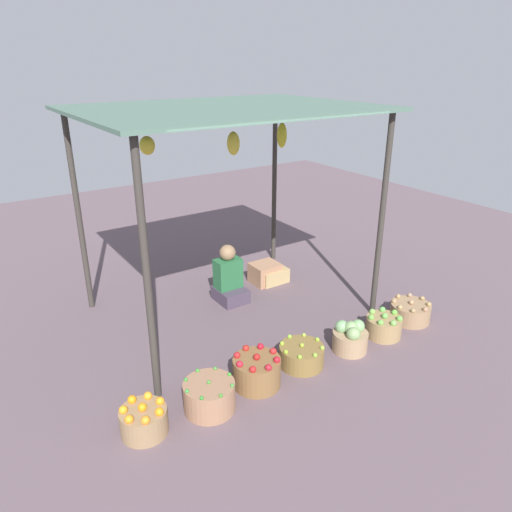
{
  "coord_description": "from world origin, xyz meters",
  "views": [
    {
      "loc": [
        -2.79,
        -4.74,
        3.02
      ],
      "look_at": [
        0.0,
        -0.6,
        0.95
      ],
      "focal_mm": 33.82,
      "sensor_mm": 36.0,
      "label": 1
    }
  ],
  "objects_px": {
    "basket_red_apples": "(257,371)",
    "basket_cabbages": "(350,338)",
    "basket_potatoes": "(410,312)",
    "wooden_crate_stacked_rear": "(273,276)",
    "basket_green_chilies": "(209,396)",
    "vendor_person": "(229,280)",
    "basket_green_apples": "(384,326)",
    "basket_limes": "(302,355)",
    "wooden_crate_near_vendor": "(265,273)",
    "basket_oranges": "(144,420)"
  },
  "relations": [
    {
      "from": "vendor_person",
      "to": "wooden_crate_stacked_rear",
      "type": "relative_size",
      "value": 1.87
    },
    {
      "from": "basket_oranges",
      "to": "basket_potatoes",
      "type": "distance_m",
      "value": 3.46
    },
    {
      "from": "basket_green_apples",
      "to": "wooden_crate_near_vendor",
      "type": "bearing_deg",
      "value": 99.26
    },
    {
      "from": "basket_oranges",
      "to": "basket_potatoes",
      "type": "xyz_separation_m",
      "value": [
        3.46,
        0.0,
        -0.01
      ]
    },
    {
      "from": "basket_green_apples",
      "to": "wooden_crate_stacked_rear",
      "type": "bearing_deg",
      "value": 96.98
    },
    {
      "from": "basket_oranges",
      "to": "wooden_crate_near_vendor",
      "type": "xyz_separation_m",
      "value": [
        2.59,
        1.89,
        0.01
      ]
    },
    {
      "from": "basket_green_apples",
      "to": "wooden_crate_stacked_rear",
      "type": "relative_size",
      "value": 0.99
    },
    {
      "from": "basket_green_chilies",
      "to": "basket_red_apples",
      "type": "xyz_separation_m",
      "value": [
        0.56,
        0.06,
        0.01
      ]
    },
    {
      "from": "basket_potatoes",
      "to": "basket_green_apples",
      "type": "bearing_deg",
      "value": -173.02
    },
    {
      "from": "basket_oranges",
      "to": "wooden_crate_stacked_rear",
      "type": "height_order",
      "value": "basket_oranges"
    },
    {
      "from": "basket_potatoes",
      "to": "basket_red_apples",
      "type": "bearing_deg",
      "value": 179.91
    },
    {
      "from": "basket_cabbages",
      "to": "basket_limes",
      "type": "bearing_deg",
      "value": 172.24
    },
    {
      "from": "vendor_person",
      "to": "basket_green_chilies",
      "type": "relative_size",
      "value": 1.63
    },
    {
      "from": "basket_limes",
      "to": "basket_green_chilies",
      "type": "bearing_deg",
      "value": -176.52
    },
    {
      "from": "basket_red_apples",
      "to": "basket_cabbages",
      "type": "bearing_deg",
      "value": -3.42
    },
    {
      "from": "vendor_person",
      "to": "basket_red_apples",
      "type": "height_order",
      "value": "vendor_person"
    },
    {
      "from": "basket_green_chilies",
      "to": "basket_limes",
      "type": "xyz_separation_m",
      "value": [
        1.14,
        0.07,
        -0.03
      ]
    },
    {
      "from": "wooden_crate_near_vendor",
      "to": "wooden_crate_stacked_rear",
      "type": "bearing_deg",
      "value": -38.63
    },
    {
      "from": "vendor_person",
      "to": "basket_green_apples",
      "type": "xyz_separation_m",
      "value": [
        1.03,
        -1.77,
        -0.17
      ]
    },
    {
      "from": "wooden_crate_near_vendor",
      "to": "vendor_person",
      "type": "bearing_deg",
      "value": -165.76
    },
    {
      "from": "basket_cabbages",
      "to": "wooden_crate_stacked_rear",
      "type": "height_order",
      "value": "basket_cabbages"
    },
    {
      "from": "basket_cabbages",
      "to": "wooden_crate_stacked_rear",
      "type": "distance_m",
      "value": 1.91
    },
    {
      "from": "basket_cabbages",
      "to": "basket_potatoes",
      "type": "height_order",
      "value": "basket_cabbages"
    },
    {
      "from": "basket_oranges",
      "to": "wooden_crate_stacked_rear",
      "type": "distance_m",
      "value": 3.24
    },
    {
      "from": "basket_oranges",
      "to": "wooden_crate_near_vendor",
      "type": "height_order",
      "value": "basket_oranges"
    },
    {
      "from": "basket_red_apples",
      "to": "wooden_crate_near_vendor",
      "type": "distance_m",
      "value": 2.35
    },
    {
      "from": "basket_green_chilies",
      "to": "basket_red_apples",
      "type": "relative_size",
      "value": 1.0
    },
    {
      "from": "basket_limes",
      "to": "basket_oranges",
      "type": "bearing_deg",
      "value": -179.36
    },
    {
      "from": "basket_red_apples",
      "to": "basket_green_apples",
      "type": "bearing_deg",
      "value": -2.32
    },
    {
      "from": "basket_red_apples",
      "to": "basket_cabbages",
      "type": "relative_size",
      "value": 1.23
    },
    {
      "from": "basket_green_chilies",
      "to": "basket_green_apples",
      "type": "relative_size",
      "value": 1.16
    },
    {
      "from": "basket_cabbages",
      "to": "basket_green_apples",
      "type": "relative_size",
      "value": 0.95
    },
    {
      "from": "basket_oranges",
      "to": "basket_red_apples",
      "type": "xyz_separation_m",
      "value": [
        1.18,
        0.01,
        0.02
      ]
    },
    {
      "from": "basket_green_chilies",
      "to": "vendor_person",
      "type": "bearing_deg",
      "value": 54.21
    },
    {
      "from": "vendor_person",
      "to": "basket_potatoes",
      "type": "height_order",
      "value": "vendor_person"
    },
    {
      "from": "basket_red_apples",
      "to": "basket_cabbages",
      "type": "height_order",
      "value": "basket_cabbages"
    },
    {
      "from": "basket_limes",
      "to": "basket_red_apples",
      "type": "bearing_deg",
      "value": -178.74
    },
    {
      "from": "basket_red_apples",
      "to": "basket_green_apples",
      "type": "height_order",
      "value": "basket_red_apples"
    },
    {
      "from": "basket_green_chilies",
      "to": "basket_cabbages",
      "type": "relative_size",
      "value": 1.23
    },
    {
      "from": "basket_green_chilies",
      "to": "wooden_crate_near_vendor",
      "type": "height_order",
      "value": "basket_green_chilies"
    },
    {
      "from": "vendor_person",
      "to": "basket_red_apples",
      "type": "xyz_separation_m",
      "value": [
        -0.71,
        -1.7,
        -0.14
      ]
    },
    {
      "from": "basket_limes",
      "to": "basket_potatoes",
      "type": "xyz_separation_m",
      "value": [
        1.7,
        -0.02,
        0.0
      ]
    },
    {
      "from": "basket_oranges",
      "to": "wooden_crate_stacked_rear",
      "type": "xyz_separation_m",
      "value": [
        2.68,
        1.82,
        -0.03
      ]
    },
    {
      "from": "basket_red_apples",
      "to": "basket_limes",
      "type": "xyz_separation_m",
      "value": [
        0.58,
        0.01,
        -0.04
      ]
    },
    {
      "from": "wooden_crate_near_vendor",
      "to": "basket_cabbages",
      "type": "bearing_deg",
      "value": -96.4
    },
    {
      "from": "vendor_person",
      "to": "basket_limes",
      "type": "xyz_separation_m",
      "value": [
        -0.13,
        -1.69,
        -0.19
      ]
    },
    {
      "from": "basket_cabbages",
      "to": "wooden_crate_near_vendor",
      "type": "bearing_deg",
      "value": 83.6
    },
    {
      "from": "basket_potatoes",
      "to": "wooden_crate_stacked_rear",
      "type": "distance_m",
      "value": 1.98
    },
    {
      "from": "basket_limes",
      "to": "wooden_crate_near_vendor",
      "type": "bearing_deg",
      "value": 65.9
    },
    {
      "from": "basket_green_apples",
      "to": "basket_limes",
      "type": "bearing_deg",
      "value": 175.89
    }
  ]
}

